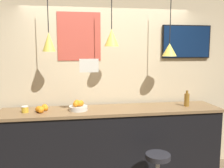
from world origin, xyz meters
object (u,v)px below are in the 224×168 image
(fruit_bowl, at_px, (78,106))
(juice_bottle, at_px, (187,100))
(spread_jar, at_px, (25,109))
(mounted_tv, at_px, (186,42))

(fruit_bowl, bearing_deg, juice_bottle, 0.21)
(spread_jar, distance_m, mounted_tv, 2.60)
(fruit_bowl, bearing_deg, spread_jar, 179.52)
(juice_bottle, xyz_separation_m, spread_jar, (-2.27, 0.00, -0.06))
(fruit_bowl, bearing_deg, mounted_tv, 12.65)
(fruit_bowl, height_order, mounted_tv, mounted_tv)
(juice_bottle, height_order, mounted_tv, mounted_tv)
(fruit_bowl, xyz_separation_m, spread_jar, (-0.70, 0.01, -0.02))
(fruit_bowl, xyz_separation_m, juice_bottle, (1.57, 0.01, 0.04))
(fruit_bowl, distance_m, juice_bottle, 1.57)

